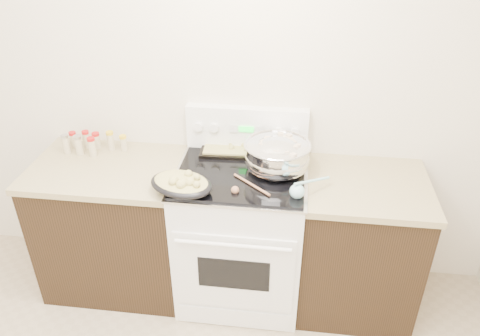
# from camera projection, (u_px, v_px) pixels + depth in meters

# --- Properties ---
(room_shell) EXTENTS (4.10, 3.60, 2.75)m
(room_shell) POSITION_uv_depth(u_px,v_px,m) (34.00, 198.00, 1.18)
(room_shell) COLOR silver
(room_shell) RESTS_ON ground
(counter_left) EXTENTS (0.93, 0.67, 0.92)m
(counter_left) POSITION_uv_depth(u_px,v_px,m) (117.00, 225.00, 3.09)
(counter_left) COLOR black
(counter_left) RESTS_ON ground
(counter_right) EXTENTS (0.73, 0.67, 0.92)m
(counter_right) POSITION_uv_depth(u_px,v_px,m) (357.00, 244.00, 2.92)
(counter_right) COLOR black
(counter_right) RESTS_ON ground
(kitchen_range) EXTENTS (0.78, 0.73, 1.22)m
(kitchen_range) POSITION_uv_depth(u_px,v_px,m) (241.00, 232.00, 2.98)
(kitchen_range) COLOR white
(kitchen_range) RESTS_ON ground
(mixing_bowl) EXTENTS (0.42, 0.42, 0.23)m
(mixing_bowl) POSITION_uv_depth(u_px,v_px,m) (277.00, 156.00, 2.72)
(mixing_bowl) COLOR silver
(mixing_bowl) RESTS_ON kitchen_range
(roasting_pan) EXTENTS (0.42, 0.36, 0.11)m
(roasting_pan) POSITION_uv_depth(u_px,v_px,m) (181.00, 183.00, 2.55)
(roasting_pan) COLOR black
(roasting_pan) RESTS_ON kitchen_range
(baking_sheet) EXTENTS (0.45, 0.32, 0.06)m
(baking_sheet) POSITION_uv_depth(u_px,v_px,m) (237.00, 146.00, 2.98)
(baking_sheet) COLOR black
(baking_sheet) RESTS_ON kitchen_range
(wooden_spoon) EXTENTS (0.23, 0.20, 0.04)m
(wooden_spoon) POSITION_uv_depth(u_px,v_px,m) (242.00, 188.00, 2.58)
(wooden_spoon) COLOR #A06949
(wooden_spoon) RESTS_ON kitchen_range
(blue_ladle) EXTENTS (0.22, 0.21, 0.10)m
(blue_ladle) POSITION_uv_depth(u_px,v_px,m) (299.00, 190.00, 2.52)
(blue_ladle) COLOR #95D5DF
(blue_ladle) RESTS_ON kitchen_range
(spice_jars) EXTENTS (0.39, 0.15, 0.13)m
(spice_jars) POSITION_uv_depth(u_px,v_px,m) (90.00, 142.00, 2.98)
(spice_jars) COLOR #BFB28C
(spice_jars) RESTS_ON counter_left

